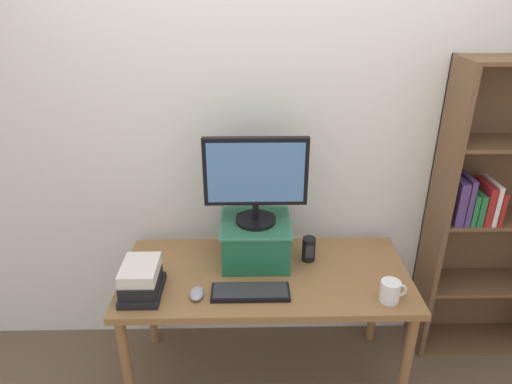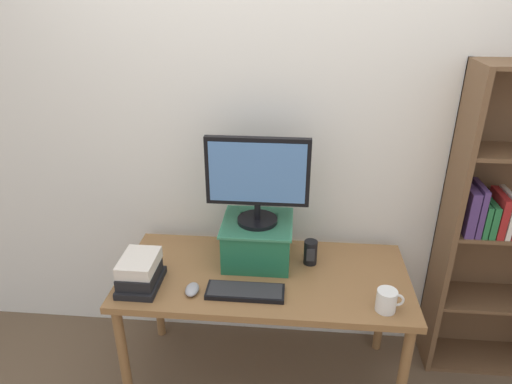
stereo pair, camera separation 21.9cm
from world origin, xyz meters
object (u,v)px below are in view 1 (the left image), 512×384
at_px(computer_mouse, 197,294).
at_px(book_stack, 141,280).
at_px(desk, 266,285).
at_px(bookshelf_unit, 496,214).
at_px(riser_box, 256,239).
at_px(coffee_mug, 390,291).
at_px(computer_monitor, 256,178).
at_px(keyboard, 250,292).
at_px(desk_speaker, 309,249).

xyz_separation_m(computer_mouse, book_stack, (-0.26, 0.04, 0.05)).
bearing_deg(book_stack, computer_mouse, -8.18).
xyz_separation_m(desk, bookshelf_unit, (1.29, 0.28, 0.25)).
bearing_deg(riser_box, bookshelf_unit, 6.31).
bearing_deg(riser_box, coffee_mug, -30.70).
distance_m(computer_mouse, book_stack, 0.27).
relative_size(bookshelf_unit, riser_box, 4.77).
height_order(computer_monitor, keyboard, computer_monitor).
distance_m(book_stack, desk_speaker, 0.87).
distance_m(keyboard, desk_speaker, 0.43).
xyz_separation_m(desk, book_stack, (-0.59, -0.15, 0.15)).
height_order(desk, desk_speaker, desk_speaker).
distance_m(riser_box, coffee_mug, 0.72).
relative_size(bookshelf_unit, computer_mouse, 16.67).
distance_m(bookshelf_unit, desk_speaker, 1.08).
bearing_deg(coffee_mug, keyboard, 174.80).
relative_size(riser_box, desk_speaker, 2.76).
xyz_separation_m(keyboard, computer_mouse, (-0.25, -0.01, 0.01)).
relative_size(computer_monitor, book_stack, 2.03).
bearing_deg(keyboard, book_stack, 177.38).
bearing_deg(coffee_mug, bookshelf_unit, 35.44).
bearing_deg(coffee_mug, computer_mouse, 177.15).
distance_m(desk, desk_speaker, 0.29).
distance_m(book_stack, coffee_mug, 1.17).
xyz_separation_m(computer_monitor, computer_mouse, (-0.28, -0.32, -0.45)).
bearing_deg(desk_speaker, computer_mouse, -151.82).
distance_m(computer_monitor, computer_mouse, 0.62).
relative_size(computer_monitor, desk_speaker, 3.92).
distance_m(computer_monitor, keyboard, 0.55).
bearing_deg(keyboard, desk_speaker, 42.84).
relative_size(riser_box, keyboard, 0.97).
height_order(bookshelf_unit, computer_mouse, bookshelf_unit).
bearing_deg(book_stack, bookshelf_unit, 12.89).
bearing_deg(book_stack, desk, 14.07).
distance_m(bookshelf_unit, riser_box, 1.35).
xyz_separation_m(riser_box, keyboard, (-0.03, -0.31, -0.11)).
bearing_deg(desk, book_stack, -165.93).
bearing_deg(keyboard, riser_box, 84.27).
bearing_deg(coffee_mug, desk_speaker, 134.06).
relative_size(riser_box, computer_monitor, 0.70).
relative_size(riser_box, coffee_mug, 2.90).
xyz_separation_m(computer_monitor, coffee_mug, (0.62, -0.36, -0.42)).
bearing_deg(desk, bookshelf_unit, 12.34).
height_order(desk, keyboard, keyboard).
relative_size(bookshelf_unit, desk_speaker, 13.17).
bearing_deg(computer_monitor, computer_mouse, -131.65).
relative_size(desk, coffee_mug, 11.66).
relative_size(riser_box, book_stack, 1.43).
bearing_deg(computer_monitor, keyboard, -95.75).
bearing_deg(computer_monitor, bookshelf_unit, 6.37).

